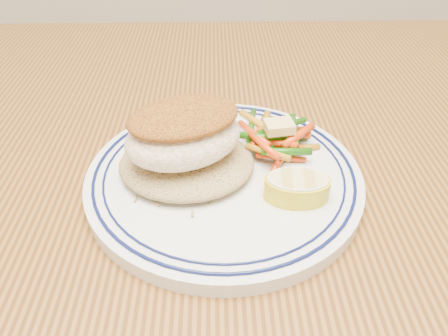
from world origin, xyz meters
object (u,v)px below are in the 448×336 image
plate (224,177)px  fish_fillet (184,133)px  rice_pilaf (187,160)px  vegetable_pile (275,138)px  lemon_wedge (297,187)px  dining_table (228,245)px

plate → fish_fillet: size_ratio=2.05×
plate → rice_pilaf: size_ratio=2.05×
vegetable_pile → lemon_wedge: (0.01, -0.07, -0.00)m
dining_table → plate: 0.11m
lemon_wedge → plate: bearing=149.1°
rice_pilaf → fish_fillet: fish_fillet is taller
dining_table → fish_fillet: (-0.04, -0.01, 0.16)m
plate → lemon_wedge: bearing=-30.9°
dining_table → vegetable_pile: bearing=30.9°
fish_fillet → lemon_wedge: size_ratio=2.15×
rice_pilaf → fish_fillet: 0.03m
plate → lemon_wedge: 0.08m
dining_table → plate: size_ratio=5.66×
rice_pilaf → vegetable_pile: bearing=20.4°
rice_pilaf → lemon_wedge: bearing=-23.0°
dining_table → rice_pilaf: 0.13m
vegetable_pile → plate: bearing=-145.1°
rice_pilaf → lemon_wedge: size_ratio=2.15×
dining_table → vegetable_pile: vegetable_pile is taller
plate → rice_pilaf: (-0.04, 0.00, 0.02)m
fish_fillet → plate: bearing=-0.3°
rice_pilaf → plate: bearing=-6.3°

